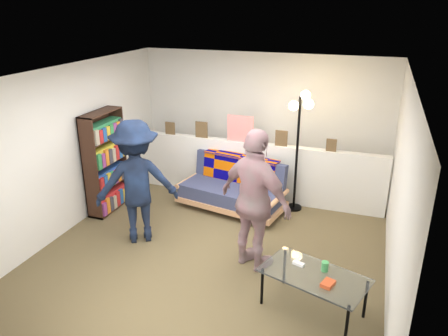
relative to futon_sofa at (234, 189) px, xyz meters
name	(u,v)px	position (x,y,z in m)	size (l,w,h in m)	color
ground	(214,248)	(0.15, -1.29, -0.34)	(5.00, 5.00, 0.00)	brown
room_shell	(226,123)	(0.15, -0.82, 1.33)	(4.60, 5.05, 2.45)	silver
half_wall_ledge	(251,170)	(0.15, 0.51, 0.16)	(4.45, 0.15, 1.00)	silver
ledge_decor	(239,131)	(-0.08, 0.49, 0.83)	(2.97, 0.02, 0.45)	brown
futon_sofa	(234,189)	(0.00, 0.00, 0.00)	(1.83, 1.10, 0.74)	tan
bookshelf	(105,165)	(-1.93, -0.70, 0.42)	(0.27, 0.82, 1.63)	black
coffee_table	(315,277)	(1.63, -2.15, 0.09)	(1.25, 0.93, 0.58)	black
floor_lamp	(300,128)	(0.96, 0.34, 1.04)	(0.40, 0.36, 1.95)	black
person_left	(137,182)	(-0.96, -1.38, 0.54)	(1.14, 0.65, 1.76)	black
person_right	(255,201)	(0.77, -1.51, 0.57)	(1.07, 0.45, 1.83)	#CD8495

